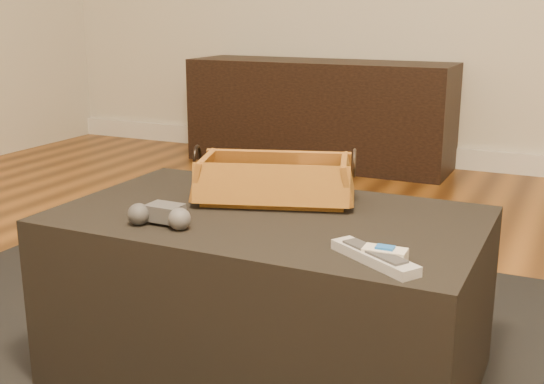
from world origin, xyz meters
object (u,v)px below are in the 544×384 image
at_px(game_controller, 161,215).
at_px(cream_gadget, 385,255).
at_px(wicker_basket, 275,183).
at_px(tv_remote, 266,193).
at_px(media_cabinet, 319,113).
at_px(silver_remote, 374,257).
at_px(ottoman, 268,295).

bearing_deg(game_controller, cream_gadget, -0.60).
bearing_deg(cream_gadget, game_controller, 179.40).
bearing_deg(wicker_basket, tv_remote, -124.97).
xyz_separation_m(wicker_basket, cream_gadget, (0.37, -0.30, -0.03)).
xyz_separation_m(media_cabinet, wicker_basket, (0.76, -2.26, 0.17)).
relative_size(media_cabinet, silver_remote, 7.66).
distance_m(wicker_basket, game_controller, 0.33).
bearing_deg(wicker_basket, media_cabinet, 108.61).
height_order(ottoman, wicker_basket, wicker_basket).
height_order(silver_remote, cream_gadget, cream_gadget).
distance_m(game_controller, silver_remote, 0.50).
relative_size(tv_remote, game_controller, 1.34).
xyz_separation_m(media_cabinet, ottoman, (0.79, -2.36, -0.08)).
relative_size(silver_remote, cream_gadget, 2.40).
distance_m(media_cabinet, silver_remote, 2.80).
bearing_deg(tv_remote, cream_gadget, -59.85).
bearing_deg(tv_remote, silver_remote, -62.33).
bearing_deg(tv_remote, wicker_basket, 30.87).
relative_size(media_cabinet, tv_remote, 7.43).
distance_m(ottoman, game_controller, 0.35).
relative_size(tv_remote, silver_remote, 1.03).
xyz_separation_m(game_controller, cream_gadget, (0.52, -0.01, -0.01)).
height_order(tv_remote, cream_gadget, tv_remote).
bearing_deg(cream_gadget, ottoman, 150.54).
height_order(ottoman, cream_gadget, cream_gadget).
bearing_deg(media_cabinet, ottoman, -71.47).
height_order(ottoman, tv_remote, tv_remote).
bearing_deg(wicker_basket, ottoman, -73.16).
bearing_deg(media_cabinet, game_controller, -76.41).
bearing_deg(ottoman, cream_gadget, -29.46).
bearing_deg(silver_remote, game_controller, 177.90).
height_order(wicker_basket, cream_gadget, wicker_basket).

